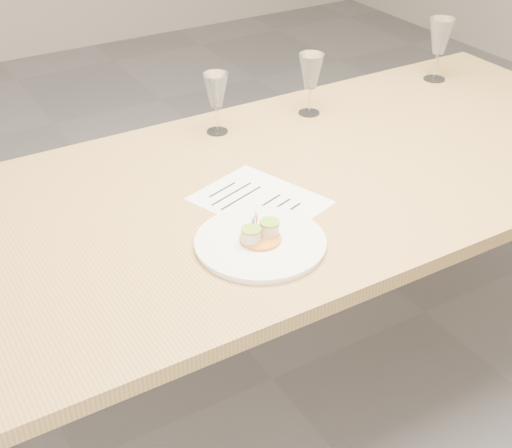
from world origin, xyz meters
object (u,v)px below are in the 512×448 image
wine_glass_1 (216,92)px  wine_glass_2 (311,73)px  dinner_plate (261,241)px  recipe_sheet (260,201)px  wine_glass_3 (440,37)px  dining_table (275,202)px

wine_glass_1 → wine_glass_2: (0.32, -0.03, 0.01)m
dinner_plate → wine_glass_2: (0.53, 0.57, 0.13)m
wine_glass_1 → recipe_sheet: bearing=-103.6°
dinner_plate → wine_glass_2: wine_glass_2 is taller
recipe_sheet → wine_glass_1: bearing=57.7°
dinner_plate → wine_glass_3: 1.25m
wine_glass_3 → dinner_plate: bearing=-151.8°
dining_table → wine_glass_1: wine_glass_1 is taller
dining_table → wine_glass_3: (0.89, 0.34, 0.22)m
dining_table → wine_glass_3: bearing=20.7°
dining_table → dinner_plate: size_ratio=7.67×
wine_glass_1 → wine_glass_2: size_ratio=0.95×
recipe_sheet → wine_glass_2: size_ratio=1.89×
dining_table → recipe_sheet: bearing=-143.5°
dinner_plate → wine_glass_2: size_ratio=1.57×
recipe_sheet → wine_glass_2: 0.60m
dining_table → wine_glass_3: wine_glass_3 is taller
dinner_plate → recipe_sheet: 0.21m
recipe_sheet → wine_glass_3: bearing=3.7°
dining_table → dinner_plate: bearing=-128.7°
recipe_sheet → dining_table: bearing=17.9°
wine_glass_2 → wine_glass_3: (0.56, 0.01, 0.02)m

